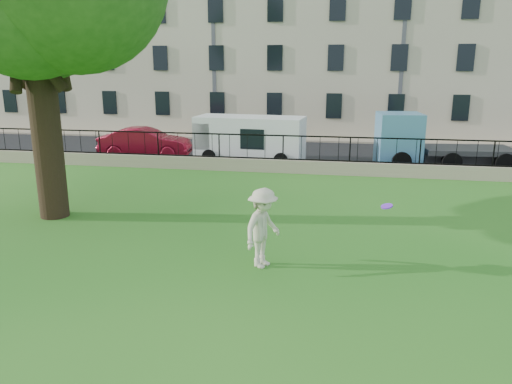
% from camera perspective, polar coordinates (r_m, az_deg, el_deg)
% --- Properties ---
extents(ground, '(120.00, 120.00, 0.00)m').
position_cam_1_polar(ground, '(11.77, -4.52, -10.09)').
color(ground, '#1E6317').
rests_on(ground, ground).
extents(retaining_wall, '(50.00, 0.40, 0.60)m').
position_cam_1_polar(retaining_wall, '(22.96, 3.08, 2.99)').
color(retaining_wall, gray).
rests_on(retaining_wall, ground).
extents(iron_railing, '(50.00, 0.05, 1.13)m').
position_cam_1_polar(iron_railing, '(22.81, 3.11, 5.09)').
color(iron_railing, black).
rests_on(iron_railing, retaining_wall).
extents(street, '(60.00, 9.00, 0.01)m').
position_cam_1_polar(street, '(27.60, 4.32, 4.31)').
color(street, black).
rests_on(street, ground).
extents(sidewalk, '(60.00, 1.40, 0.12)m').
position_cam_1_polar(sidewalk, '(32.70, 5.30, 5.99)').
color(sidewalk, gray).
rests_on(sidewalk, ground).
extents(building_row, '(56.40, 10.40, 13.80)m').
position_cam_1_polar(building_row, '(38.05, 6.36, 17.52)').
color(building_row, beige).
rests_on(building_row, ground).
extents(man, '(1.21, 1.48, 1.99)m').
position_cam_1_polar(man, '(12.18, 0.80, -4.13)').
color(man, beige).
rests_on(man, ground).
extents(frisbee, '(0.35, 0.36, 0.12)m').
position_cam_1_polar(frisbee, '(11.88, 14.72, -1.58)').
color(frisbee, '#7728E5').
extents(red_sedan, '(4.93, 2.20, 1.57)m').
position_cam_1_polar(red_sedan, '(27.15, -12.52, 5.51)').
color(red_sedan, maroon).
rests_on(red_sedan, street).
extents(white_van, '(5.57, 2.55, 2.28)m').
position_cam_1_polar(white_van, '(25.46, -0.69, 6.07)').
color(white_van, white).
rests_on(white_van, street).
extents(blue_truck, '(6.34, 2.79, 2.58)m').
position_cam_1_polar(blue_truck, '(25.56, 20.54, 5.53)').
color(blue_truck, '#4F8BB9').
rests_on(blue_truck, street).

